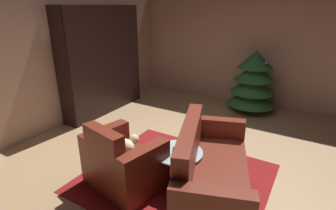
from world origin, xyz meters
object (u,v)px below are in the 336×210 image
bookshelf_unit (107,62)px  coffee_table (178,155)px  book_stack_on_table (180,150)px  bottle_on_table (192,146)px  decorated_tree (253,81)px  couch_red (209,173)px  armchair_red (123,164)px

bookshelf_unit → coffee_table: bookshelf_unit is taller
coffee_table → book_stack_on_table: size_ratio=3.55×
coffee_table → bottle_on_table: size_ratio=2.14×
decorated_tree → couch_red: bearing=-84.7°
bookshelf_unit → couch_red: 3.54m
couch_red → bottle_on_table: size_ratio=6.34×
coffee_table → decorated_tree: bearing=86.9°
bookshelf_unit → armchair_red: bookshelf_unit is taller
couch_red → bottle_on_table: 0.39m
armchair_red → decorated_tree: 3.59m
armchair_red → decorated_tree: decorated_tree is taller
couch_red → coffee_table: (-0.45, 0.03, 0.09)m
coffee_table → book_stack_on_table: book_stack_on_table is taller
bookshelf_unit → armchair_red: size_ratio=2.06×
couch_red → decorated_tree: 3.14m
armchair_red → book_stack_on_table: size_ratio=5.98×
bookshelf_unit → couch_red: bearing=-27.8°
couch_red → armchair_red: bearing=-159.4°
couch_red → coffee_table: couch_red is taller
coffee_table → decorated_tree: (0.17, 3.08, 0.26)m
book_stack_on_table → bottle_on_table: 0.16m
armchair_red → couch_red: couch_red is taller
bottle_on_table → decorated_tree: bearing=90.2°
armchair_red → book_stack_on_table: (0.62, 0.40, 0.18)m
bottle_on_table → couch_red: bearing=-12.8°
decorated_tree → armchair_red: bearing=-101.9°
bookshelf_unit → decorated_tree: bearing=28.5°
armchair_red → couch_red: size_ratio=0.57×
couch_red → bottle_on_table: couch_red is taller
book_stack_on_table → bottle_on_table: (0.13, 0.05, 0.07)m
couch_red → decorated_tree: decorated_tree is taller
bottle_on_table → bookshelf_unit: bearing=150.9°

